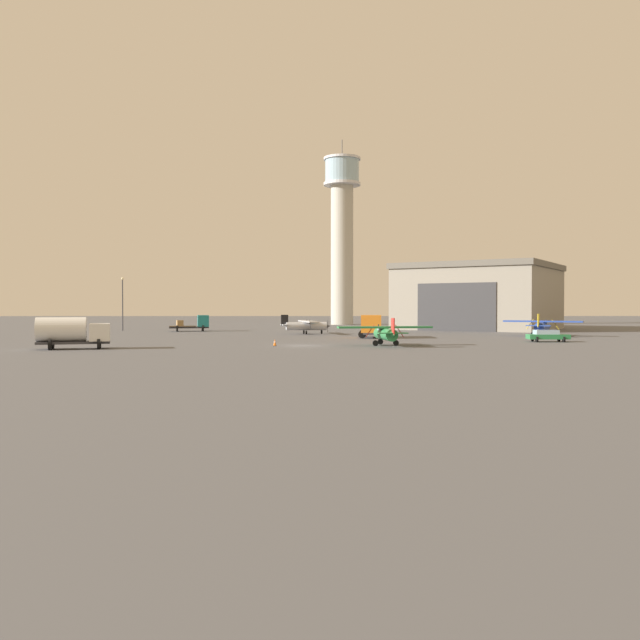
% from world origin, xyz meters
% --- Properties ---
extents(ground_plane, '(400.00, 400.00, 0.00)m').
position_xyz_m(ground_plane, '(0.00, 0.00, 0.00)').
color(ground_plane, '#545456').
extents(control_tower, '(8.13, 8.13, 40.79)m').
position_xyz_m(control_tower, '(7.62, 77.35, 21.23)').
color(control_tower, '#B2AD9E').
rests_on(control_tower, ground_plane).
extents(hangar, '(34.03, 33.95, 11.47)m').
position_xyz_m(hangar, '(30.81, 48.68, 5.76)').
color(hangar, gray).
rests_on(hangar, ground_plane).
extents(airplane_green, '(9.92, 7.78, 2.92)m').
position_xyz_m(airplane_green, '(8.60, -0.57, 1.36)').
color(airplane_green, '#287A42').
rests_on(airplane_green, ground_plane).
extents(airplane_silver, '(7.52, 9.62, 2.83)m').
position_xyz_m(airplane_silver, '(0.10, 27.89, 1.32)').
color(airplane_silver, '#B7BABF').
rests_on(airplane_silver, ground_plane).
extents(airplane_blue, '(9.90, 7.92, 3.07)m').
position_xyz_m(airplane_blue, '(32.26, 20.70, 1.43)').
color(airplane_blue, '#2847A8').
rests_on(airplane_blue, ground_plane).
extents(truck_fuel_tanker_white, '(7.01, 4.40, 3.04)m').
position_xyz_m(truck_fuel_tanker_white, '(-21.83, -5.32, 1.66)').
color(truck_fuel_tanker_white, '#38383D').
rests_on(truck_fuel_tanker_white, ground_plane).
extents(truck_box_orange, '(3.66, 6.26, 2.93)m').
position_xyz_m(truck_box_orange, '(8.67, 16.61, 1.68)').
color(truck_box_orange, '#38383D').
rests_on(truck_box_orange, ground_plane).
extents(truck_flatbed_teal, '(6.64, 4.02, 2.61)m').
position_xyz_m(truck_flatbed_teal, '(-17.92, 38.94, 1.26)').
color(truck_flatbed_teal, '#38383D').
rests_on(truck_flatbed_teal, ground_plane).
extents(car_green, '(4.64, 2.38, 1.37)m').
position_xyz_m(car_green, '(27.92, 6.65, 0.74)').
color(car_green, '#287A42').
rests_on(car_green, ground_plane).
extents(light_post_west, '(0.44, 0.44, 8.84)m').
position_xyz_m(light_post_west, '(-30.38, 41.12, 5.25)').
color(light_post_west, '#38383D').
rests_on(light_post_west, ground_plane).
extents(traffic_cone_near_left, '(0.36, 0.36, 0.72)m').
position_xyz_m(traffic_cone_near_left, '(-2.78, -0.69, 0.35)').
color(traffic_cone_near_left, black).
rests_on(traffic_cone_near_left, ground_plane).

